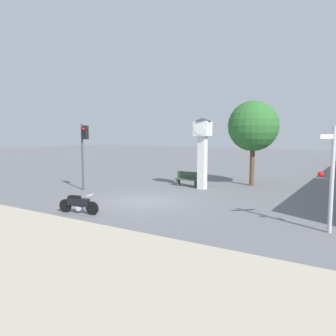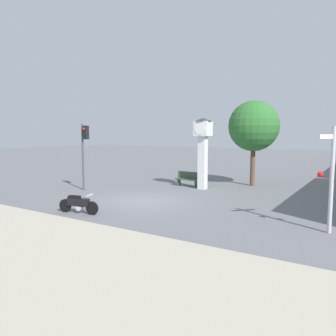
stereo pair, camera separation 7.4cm
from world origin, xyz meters
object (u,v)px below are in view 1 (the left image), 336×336
Objects in this scene: bench at (188,179)px; traffic_light at (84,145)px; clock_tower at (203,142)px; street_tree at (253,126)px; railroad_crossing_signal at (332,175)px; motorcycle at (78,204)px.

traffic_light is at bearing -134.55° from bench.
traffic_light is (-5.72, -4.10, -0.14)m from clock_tower.
clock_tower is 3.71m from street_tree.
street_tree is at bearing 52.65° from clock_tower.
bench is (-1.25, 0.44, -2.36)m from clock_tower.
traffic_light is at bearing 173.09° from railroad_crossing_signal.
traffic_light is at bearing 122.11° from motorcycle.
clock_tower is at bearing -19.45° from bench.
clock_tower is 9.54m from railroad_crossing_signal.
motorcycle is at bearing -101.63° from clock_tower.
railroad_crossing_signal reaches higher than motorcycle.
motorcycle is at bearing -109.18° from street_tree.
clock_tower is 1.19× the size of railroad_crossing_signal.
motorcycle is at bearing -164.31° from railroad_crossing_signal.
railroad_crossing_signal is (13.30, -1.61, -0.73)m from traffic_light.
railroad_crossing_signal is (7.59, -5.71, -0.87)m from clock_tower.
street_tree is at bearing 59.50° from motorcycle.
traffic_light is at bearing -138.63° from street_tree.
railroad_crossing_signal is at bearing 4.37° from motorcycle.
street_tree is 5.34m from bench.
railroad_crossing_signal is 0.66× the size of street_tree.
traffic_light reaches higher than railroad_crossing_signal.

